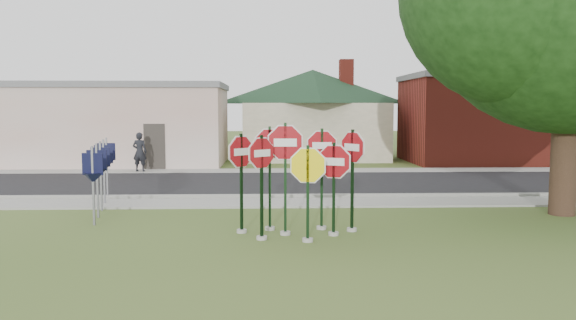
{
  "coord_description": "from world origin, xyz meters",
  "views": [
    {
      "loc": [
        -0.59,
        -11.56,
        2.95
      ],
      "look_at": [
        -0.14,
        2.0,
        1.68
      ],
      "focal_mm": 35.0,
      "sensor_mm": 36.0,
      "label": 1
    }
  ],
  "objects_px": {
    "stop_sign_yellow": "(308,181)",
    "pedestrian": "(140,152)",
    "stop_sign_center": "(285,161)",
    "stop_sign_left": "(262,174)"
  },
  "relations": [
    {
      "from": "stop_sign_center",
      "to": "stop_sign_yellow",
      "type": "distance_m",
      "value": 0.91
    },
    {
      "from": "pedestrian",
      "to": "stop_sign_left",
      "type": "bearing_deg",
      "value": 122.16
    },
    {
      "from": "stop_sign_yellow",
      "to": "pedestrian",
      "type": "bearing_deg",
      "value": 116.58
    },
    {
      "from": "stop_sign_center",
      "to": "stop_sign_left",
      "type": "relative_size",
      "value": 1.12
    },
    {
      "from": "stop_sign_left",
      "to": "pedestrian",
      "type": "distance_m",
      "value": 14.41
    },
    {
      "from": "stop_sign_center",
      "to": "stop_sign_left",
      "type": "bearing_deg",
      "value": -139.82
    },
    {
      "from": "stop_sign_center",
      "to": "stop_sign_yellow",
      "type": "relative_size",
      "value": 1.21
    },
    {
      "from": "stop_sign_center",
      "to": "stop_sign_yellow",
      "type": "bearing_deg",
      "value": -55.52
    },
    {
      "from": "stop_sign_left",
      "to": "pedestrian",
      "type": "height_order",
      "value": "stop_sign_left"
    },
    {
      "from": "stop_sign_yellow",
      "to": "stop_sign_left",
      "type": "relative_size",
      "value": 0.92
    }
  ]
}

